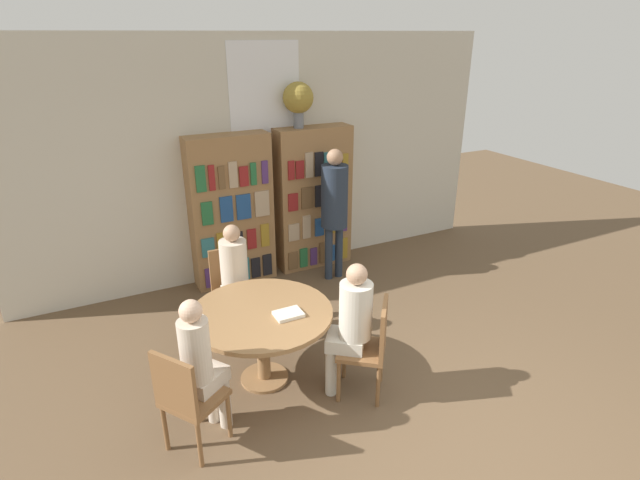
{
  "coord_description": "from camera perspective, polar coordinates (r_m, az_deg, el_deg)",
  "views": [
    {
      "loc": [
        -2.21,
        -2.05,
        2.99
      ],
      "look_at": [
        -0.12,
        2.08,
        1.05
      ],
      "focal_mm": 28.0,
      "sensor_mm": 36.0,
      "label": 1
    }
  ],
  "objects": [
    {
      "name": "seated_reader_right",
      "position": [
        4.29,
        3.52,
        -9.2
      ],
      "size": [
        0.43,
        0.42,
        1.26
      ],
      "rotation": [
        0.0,
        0.0,
        0.91
      ],
      "color": "beige",
      "rests_on": "ground_plane"
    },
    {
      "name": "chair_far_side",
      "position": [
        4.39,
        5.8,
        -11.74
      ],
      "size": [
        0.56,
        0.56,
        0.91
      ],
      "rotation": [
        0.0,
        0.0,
        0.91
      ],
      "color": "brown",
      "rests_on": "ground_plane"
    },
    {
      "name": "librarian_standing",
      "position": [
        6.2,
        1.65,
        4.49
      ],
      "size": [
        0.33,
        0.6,
        1.7
      ],
      "color": "#232D3D",
      "rests_on": "ground_plane"
    },
    {
      "name": "open_book_on_table",
      "position": [
        4.35,
        -3.63,
        -8.45
      ],
      "size": [
        0.24,
        0.18,
        0.03
      ],
      "color": "silver",
      "rests_on": "reading_table"
    },
    {
      "name": "bookshelf_left",
      "position": [
        6.25,
        -10.08,
        3.22
      ],
      "size": [
        1.01,
        0.34,
        1.89
      ],
      "color": "olive",
      "rests_on": "ground_plane"
    },
    {
      "name": "seated_reader_left",
      "position": [
        5.11,
        -9.61,
        -4.05
      ],
      "size": [
        0.29,
        0.38,
        1.25
      ],
      "rotation": [
        0.0,
        0.0,
        -3.17
      ],
      "color": "beige",
      "rests_on": "ground_plane"
    },
    {
      "name": "seated_reader_back",
      "position": [
        3.96,
        -13.39,
        -13.42
      ],
      "size": [
        0.39,
        0.37,
        1.25
      ],
      "rotation": [
        0.0,
        0.0,
        -0.97
      ],
      "color": "beige",
      "rests_on": "ground_plane"
    },
    {
      "name": "chair_left_side",
      "position": [
        5.36,
        -10.0,
        -5.2
      ],
      "size": [
        0.41,
        0.41,
        0.91
      ],
      "rotation": [
        0.0,
        0.0,
        -3.17
      ],
      "color": "brown",
      "rests_on": "ground_plane"
    },
    {
      "name": "reading_table",
      "position": [
        4.5,
        -6.67,
        -9.33
      ],
      "size": [
        1.26,
        1.26,
        0.73
      ],
      "color": "olive",
      "rests_on": "ground_plane"
    },
    {
      "name": "flower_vase",
      "position": [
        6.28,
        -2.51,
        15.81
      ],
      "size": [
        0.37,
        0.37,
        0.55
      ],
      "color": "slate",
      "rests_on": "bookshelf_right"
    },
    {
      "name": "bookshelf_right",
      "position": [
        6.64,
        -0.76,
        4.73
      ],
      "size": [
        1.01,
        0.34,
        1.89
      ],
      "color": "olive",
      "rests_on": "ground_plane"
    },
    {
      "name": "chair_near_camera",
      "position": [
        3.97,
        -15.01,
        -16.87
      ],
      "size": [
        0.56,
        0.56,
        0.91
      ],
      "rotation": [
        0.0,
        0.0,
        -0.97
      ],
      "color": "brown",
      "rests_on": "ground_plane"
    },
    {
      "name": "ground_plane",
      "position": [
        4.24,
        15.59,
        -23.1
      ],
      "size": [
        16.0,
        16.0,
        0.0
      ],
      "primitive_type": "plane",
      "color": "brown"
    },
    {
      "name": "wall_back",
      "position": [
        6.44,
        -6.12,
        9.28
      ],
      "size": [
        6.4,
        0.07,
        3.0
      ],
      "color": "beige",
      "rests_on": "ground_plane"
    }
  ]
}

